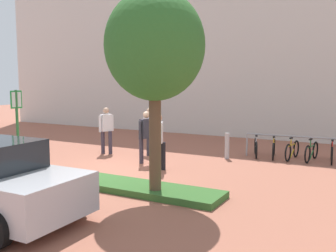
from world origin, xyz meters
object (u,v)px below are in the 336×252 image
person_casual_tan (159,138)px  person_suited_dark (146,134)px  bike_rack_cluster (292,149)px  person_shirt_blue (106,127)px  tree_sidewalk (155,47)px  parking_sign_post (17,119)px  bollard_steel (227,146)px  person_shirt_white (149,128)px  bike_at_sign (20,159)px

person_casual_tan → person_suited_dark: size_ratio=1.00×
bike_rack_cluster → person_shirt_blue: 6.68m
bike_rack_cluster → person_casual_tan: bearing=-131.1°
tree_sidewalk → bike_rack_cluster: bearing=71.8°
tree_sidewalk → person_shirt_blue: 6.20m
parking_sign_post → bollard_steel: 6.87m
bollard_steel → person_shirt_white: (-2.74, -0.67, 0.53)m
person_shirt_blue → person_shirt_white: bearing=21.5°
bollard_steel → person_casual_tan: (-1.19, -2.69, 0.53)m
bike_at_sign → bollard_steel: bollard_steel is taller
bollard_steel → person_casual_tan: bearing=-113.7°
bike_at_sign → person_shirt_white: size_ratio=0.96×
tree_sidewalk → bike_rack_cluster: 7.01m
parking_sign_post → person_shirt_blue: (0.50, 3.57, -0.61)m
tree_sidewalk → bollard_steel: (-0.05, 4.99, -3.01)m
bike_at_sign → person_suited_dark: bearing=43.1°
parking_sign_post → bike_at_sign: size_ratio=1.48×
person_shirt_white → bike_rack_cluster: bearing=19.1°
tree_sidewalk → person_shirt_blue: size_ratio=2.76×
parking_sign_post → bike_rack_cluster: bearing=40.6°
person_shirt_white → bike_at_sign: bearing=-117.6°
bike_rack_cluster → bollard_steel: 2.24m
person_shirt_blue → person_suited_dark: same height
bike_at_sign → bike_rack_cluster: (6.86, 5.68, -0.00)m
person_casual_tan → tree_sidewalk: bearing=-61.7°
bike_rack_cluster → person_suited_dark: (-4.03, -3.03, 0.64)m
person_casual_tan → parking_sign_post: bearing=-149.0°
tree_sidewalk → person_shirt_blue: (-4.30, 3.73, -2.48)m
person_suited_dark → person_shirt_blue: bearing=160.6°
tree_sidewalk → parking_sign_post: size_ratio=1.95×
tree_sidewalk → bike_rack_cluster: tree_sidewalk is taller
bike_at_sign → person_shirt_blue: 3.55m
person_casual_tan → person_suited_dark: 1.05m
bike_at_sign → person_shirt_blue: (0.60, 3.44, 0.63)m
bike_at_sign → person_shirt_blue: bearing=80.1°
bike_at_sign → person_suited_dark: person_suited_dark is taller
bike_at_sign → tree_sidewalk: bearing=-3.4°
bollard_steel → person_shirt_blue: 4.46m
bike_rack_cluster → person_casual_tan: size_ratio=1.86×
bollard_steel → person_shirt_white: size_ratio=0.52×
person_casual_tan → person_shirt_white: bearing=127.6°
person_shirt_blue → person_suited_dark: 2.37m
bollard_steel → person_shirt_white: bearing=-166.2°
parking_sign_post → person_suited_dark: size_ratio=1.42×
parking_sign_post → person_shirt_white: parking_sign_post is taller
person_shirt_blue → bike_at_sign: bearing=-99.9°
bike_rack_cluster → person_shirt_white: (-4.75, -1.65, 0.64)m
parking_sign_post → person_shirt_white: 4.66m
tree_sidewalk → bike_at_sign: tree_sidewalk is taller
parking_sign_post → bike_rack_cluster: (6.77, 5.81, -1.25)m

